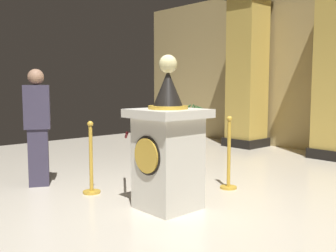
{
  "coord_description": "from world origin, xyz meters",
  "views": [
    {
      "loc": [
        3.57,
        -3.05,
        1.47
      ],
      "look_at": [
        0.19,
        0.01,
        0.99
      ],
      "focal_mm": 41.86,
      "sensor_mm": 36.0,
      "label": 1
    }
  ],
  "objects_px": {
    "pedestal_clock": "(168,149)",
    "stanchion_far": "(91,168)",
    "bystander_guest": "(37,124)",
    "stanchion_near": "(229,163)",
    "potted_palm_left": "(193,138)"
  },
  "relations": [
    {
      "from": "bystander_guest",
      "to": "stanchion_near",
      "type": "bearing_deg",
      "value": 44.6
    },
    {
      "from": "pedestal_clock",
      "to": "stanchion_far",
      "type": "height_order",
      "value": "pedestal_clock"
    },
    {
      "from": "stanchion_far",
      "to": "pedestal_clock",
      "type": "bearing_deg",
      "value": 15.66
    },
    {
      "from": "stanchion_near",
      "to": "bystander_guest",
      "type": "bearing_deg",
      "value": -135.4
    },
    {
      "from": "pedestal_clock",
      "to": "bystander_guest",
      "type": "relative_size",
      "value": 1.07
    },
    {
      "from": "bystander_guest",
      "to": "potted_palm_left",
      "type": "bearing_deg",
      "value": 93.96
    },
    {
      "from": "pedestal_clock",
      "to": "stanchion_far",
      "type": "distance_m",
      "value": 1.29
    },
    {
      "from": "stanchion_near",
      "to": "potted_palm_left",
      "type": "height_order",
      "value": "potted_palm_left"
    },
    {
      "from": "stanchion_near",
      "to": "potted_palm_left",
      "type": "xyz_separation_m",
      "value": [
        -2.2,
        1.54,
        0.01
      ]
    },
    {
      "from": "pedestal_clock",
      "to": "stanchion_near",
      "type": "relative_size",
      "value": 1.75
    },
    {
      "from": "stanchion_near",
      "to": "potted_palm_left",
      "type": "bearing_deg",
      "value": 145.06
    },
    {
      "from": "pedestal_clock",
      "to": "stanchion_far",
      "type": "xyz_separation_m",
      "value": [
        -1.18,
        -0.33,
        -0.38
      ]
    },
    {
      "from": "potted_palm_left",
      "to": "bystander_guest",
      "type": "height_order",
      "value": "bystander_guest"
    },
    {
      "from": "stanchion_near",
      "to": "bystander_guest",
      "type": "height_order",
      "value": "bystander_guest"
    },
    {
      "from": "stanchion_far",
      "to": "bystander_guest",
      "type": "bearing_deg",
      "value": -157.36
    }
  ]
}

